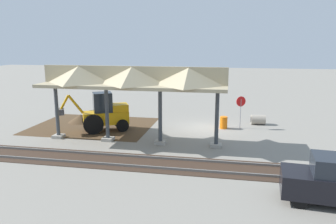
{
  "coord_description": "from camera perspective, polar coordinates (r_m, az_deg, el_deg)",
  "views": [
    {
      "loc": [
        -1.8,
        23.94,
        6.36
      ],
      "look_at": [
        2.34,
        2.15,
        1.6
      ],
      "focal_mm": 35.0,
      "sensor_mm": 36.0,
      "label": 1
    }
  ],
  "objects": [
    {
      "name": "rail_tracks",
      "position": [
        17.34,
        4.11,
        -9.34
      ],
      "size": [
        60.0,
        2.58,
        0.15
      ],
      "color": "slate",
      "rests_on": "ground"
    },
    {
      "name": "dirt_work_zone",
      "position": [
        25.97,
        -12.91,
        -2.36
      ],
      "size": [
        8.99,
        7.0,
        0.01
      ],
      "primitive_type": "cube",
      "color": "#4C3823",
      "rests_on": "ground"
    },
    {
      "name": "platform_canopy",
      "position": [
        20.59,
        -6.23,
        5.9
      ],
      "size": [
        11.78,
        3.2,
        4.9
      ],
      "color": "#9E998E",
      "rests_on": "ground"
    },
    {
      "name": "dirt_mound",
      "position": [
        27.52,
        -14.89,
        -1.66
      ],
      "size": [
        4.12,
        4.12,
        1.23
      ],
      "primitive_type": "cone",
      "color": "#4C3823",
      "rests_on": "ground"
    },
    {
      "name": "concrete_pipe",
      "position": [
        26.68,
        15.41,
        -1.28
      ],
      "size": [
        1.13,
        0.83,
        0.76
      ],
      "color": "#9E9384",
      "rests_on": "ground"
    },
    {
      "name": "ground_plane",
      "position": [
        24.83,
        6.25,
        -2.8
      ],
      "size": [
        120.0,
        120.0,
        0.0
      ],
      "primitive_type": "plane",
      "color": "gray"
    },
    {
      "name": "traffic_barrel",
      "position": [
        24.85,
        9.66,
        -1.82
      ],
      "size": [
        0.56,
        0.56,
        0.9
      ],
      "primitive_type": "cylinder",
      "color": "orange",
      "rests_on": "ground"
    },
    {
      "name": "backhoe",
      "position": [
        24.15,
        -11.13,
        -0.28
      ],
      "size": [
        4.98,
        3.42,
        2.82
      ],
      "color": "orange",
      "rests_on": "ground"
    },
    {
      "name": "stop_sign",
      "position": [
        24.93,
        12.56,
        1.15
      ],
      "size": [
        0.69,
        0.38,
        2.41
      ],
      "color": "gray",
      "rests_on": "ground"
    }
  ]
}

